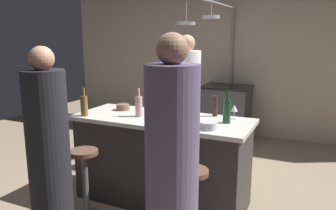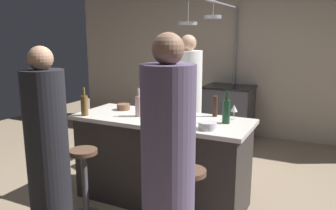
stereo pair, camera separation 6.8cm
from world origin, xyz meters
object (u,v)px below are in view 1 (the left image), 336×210
Objects in this scene: mixing_bowl_steel at (209,125)px; mixing_bowl_wooden at (123,107)px; wine_bottle_green at (227,111)px; wine_bottle_rose at (139,106)px; guest_left at (49,153)px; wine_glass_near_right_guest at (234,109)px; wine_glass_by_chef at (182,107)px; chef at (186,107)px; wine_bottle_amber at (84,105)px; pepper_mill at (215,106)px; guest_right at (172,172)px; stove_range at (226,112)px; bar_stool_left at (85,181)px; bar_stool_right at (192,205)px.

mixing_bowl_steel is 1.15m from mixing_bowl_wooden.
wine_bottle_green is at bearing 72.20° from mixing_bowl_steel.
guest_left is at bearing -109.44° from wine_bottle_rose.
wine_glass_near_right_guest is 0.51m from wine_glass_by_chef.
wine_bottle_amber is (-0.60, -1.29, 0.21)m from chef.
guest_right is at bearing -85.81° from pepper_mill.
mixing_bowl_wooden is (-1.21, -0.11, -0.07)m from wine_glass_near_right_guest.
chef is 11.78× the size of wine_glass_by_chef.
guest_right reaches higher than wine_glass_by_chef.
wine_glass_by_chef is at bearing 20.54° from wine_bottle_amber.
wine_glass_near_right_guest is at bearing 80.52° from wine_bottle_green.
wine_glass_by_chef is (0.19, -2.37, 0.56)m from stove_range.
wine_bottle_green is 0.17m from wine_glass_near_right_guest.
guest_right is 0.80m from mixing_bowl_steel.
bar_stool_left is at bearing -134.17° from wine_glass_by_chef.
guest_right is (0.56, -3.44, 0.35)m from stove_range.
wine_glass_near_right_guest is at bearing 75.34° from mixing_bowl_steel.
wine_bottle_green is at bearing 8.02° from wine_bottle_rose.
pepper_mill is (0.47, -2.17, 0.56)m from stove_range.
chef is 1.00× the size of guest_right.
wine_bottle_amber reaches higher than wine_glass_by_chef.
bar_stool_right is at bearing -14.91° from wine_bottle_amber.
wine_glass_near_right_guest is at bearing 44.66° from guest_left.
wine_bottle_green reaches higher than wine_bottle_amber.
wine_bottle_amber reaches higher than stove_range.
guest_left is 2.40× the size of bar_stool_right.
guest_left is (-0.56, -3.43, 0.31)m from stove_range.
bar_stool_left is at bearing 160.75° from guest_right.
stove_range is at bearing 101.89° from mixing_bowl_steel.
stove_range is 1.31× the size of bar_stool_left.
wine_glass_near_right_guest is 1.01× the size of mixing_bowl_wooden.
wine_glass_near_right_guest is 1.00× the size of wine_glass_by_chef.
guest_right is 5.95× the size of wine_bottle_amber.
wine_glass_near_right_guest is (0.91, 0.29, -0.00)m from wine_bottle_rose.
wine_bottle_rose reaches higher than pepper_mill.
pepper_mill reaches higher than mixing_bowl_wooden.
pepper_mill is 0.34m from wine_glass_by_chef.
wine_glass_by_chef is (-0.38, 0.70, 0.63)m from bar_stool_right.
pepper_mill reaches higher than wine_glass_by_chef.
wine_glass_by_chef is at bearing -70.27° from chef.
chef is 2.12m from guest_right.
wine_bottle_green is 2.10× the size of wine_glass_by_chef.
chef is at bearing 136.50° from wine_glass_near_right_guest.
bar_stool_right is 1.50m from wine_bottle_amber.
wine_bottle_green is at bearing 31.28° from bar_stool_left.
wine_glass_by_chef is (-0.37, 1.07, 0.20)m from guest_right.
wine_bottle_rose is 2.00× the size of mixing_bowl_wooden.
guest_right reaches higher than bar_stool_left.
mixing_bowl_steel is (-0.09, -0.27, -0.09)m from wine_bottle_green.
pepper_mill is at bearing 43.30° from bar_stool_left.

